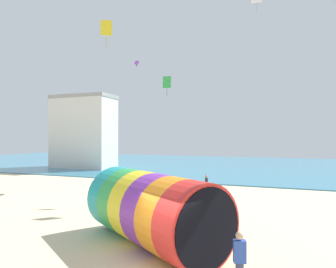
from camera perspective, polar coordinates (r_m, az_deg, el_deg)
sea at (r=48.47m, az=16.02°, el=-5.86°), size 120.00×40.00×0.10m
giant_inflatable_tube at (r=12.98m, az=-3.08°, el=-14.09°), size 7.40×6.36×3.02m
kite_handler at (r=9.73m, az=13.49°, el=-22.46°), size 0.41×0.31×1.77m
kite_green_diamond at (r=22.81m, az=-0.21°, el=9.78°), size 0.65×0.30×1.55m
kite_yellow_diamond at (r=23.22m, az=-11.66°, el=19.15°), size 0.82×0.59×1.99m
kite_purple_parafoil at (r=29.55m, az=-5.98°, el=13.36°), size 0.98×1.00×0.52m
bystander_near_water at (r=23.94m, az=7.33°, el=-9.61°), size 0.29×0.40×1.55m
bystander_far_left at (r=20.91m, az=-2.93°, el=-10.79°), size 0.42×0.39×1.64m
promenade_building at (r=44.99m, az=-15.76°, el=0.40°), size 9.03×4.49×10.55m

